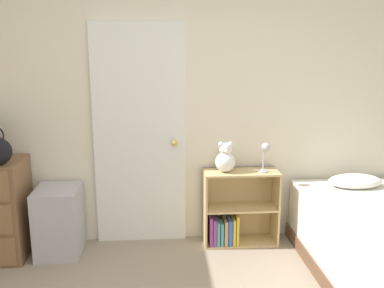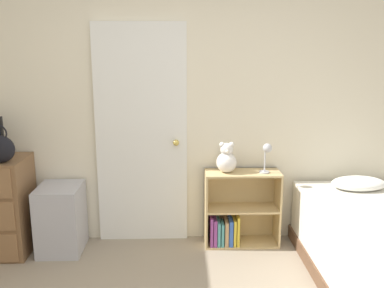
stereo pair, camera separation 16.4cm
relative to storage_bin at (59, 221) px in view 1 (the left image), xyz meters
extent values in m
cube|color=beige|center=(1.06, 0.27, 0.97)|extent=(10.00, 0.06, 2.55)
cube|color=white|center=(0.72, 0.22, 0.71)|extent=(0.83, 0.04, 2.01)
sphere|color=gold|center=(1.03, 0.17, 0.65)|extent=(0.06, 0.06, 0.06)
cube|color=#ADADB7|center=(0.00, 0.00, 0.00)|extent=(0.37, 0.44, 0.60)
cube|color=tan|center=(1.30, 0.08, 0.05)|extent=(0.02, 0.27, 0.70)
cube|color=tan|center=(1.97, 0.08, 0.05)|extent=(0.02, 0.27, 0.70)
cube|color=tan|center=(1.63, 0.08, -0.29)|extent=(0.64, 0.27, 0.02)
cube|color=tan|center=(1.63, 0.08, 0.05)|extent=(0.64, 0.27, 0.02)
cube|color=tan|center=(1.63, 0.08, 0.39)|extent=(0.64, 0.27, 0.02)
cube|color=tan|center=(1.63, 0.21, 0.05)|extent=(0.68, 0.01, 0.70)
cube|color=#8C3F8C|center=(1.35, 0.06, -0.15)|extent=(0.03, 0.22, 0.27)
cube|color=#8C3F8C|center=(1.38, 0.06, -0.16)|extent=(0.03, 0.20, 0.25)
cube|color=teal|center=(1.42, 0.05, -0.17)|extent=(0.03, 0.20, 0.23)
cube|color=teal|center=(1.45, 0.03, -0.18)|extent=(0.02, 0.15, 0.22)
cube|color=tan|center=(1.49, 0.07, -0.17)|extent=(0.03, 0.23, 0.23)
cube|color=#3359B2|center=(1.53, 0.05, -0.16)|extent=(0.04, 0.18, 0.24)
cube|color=gold|center=(1.56, 0.06, -0.16)|extent=(0.02, 0.21, 0.25)
cube|color=gold|center=(1.59, 0.05, -0.14)|extent=(0.02, 0.19, 0.28)
sphere|color=silver|center=(1.48, 0.08, 0.49)|extent=(0.18, 0.18, 0.18)
sphere|color=silver|center=(1.48, 0.08, 0.61)|extent=(0.11, 0.11, 0.11)
sphere|color=silver|center=(1.48, 0.03, 0.60)|extent=(0.04, 0.04, 0.04)
sphere|color=silver|center=(1.44, 0.08, 0.65)|extent=(0.05, 0.05, 0.05)
sphere|color=silver|center=(1.53, 0.08, 0.65)|extent=(0.05, 0.05, 0.05)
cylinder|color=#B2B2B7|center=(1.82, 0.05, 0.40)|extent=(0.09, 0.09, 0.01)
cylinder|color=#B2B2B7|center=(1.82, 0.05, 0.50)|extent=(0.01, 0.01, 0.19)
sphere|color=#B2B2B7|center=(1.84, 0.04, 0.62)|extent=(0.08, 0.08, 0.08)
ellipsoid|color=white|center=(2.65, -0.04, 0.32)|extent=(0.48, 0.28, 0.12)
camera|label=1|loc=(0.90, -3.60, 1.51)|focal=40.00mm
camera|label=2|loc=(1.07, -3.60, 1.51)|focal=40.00mm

